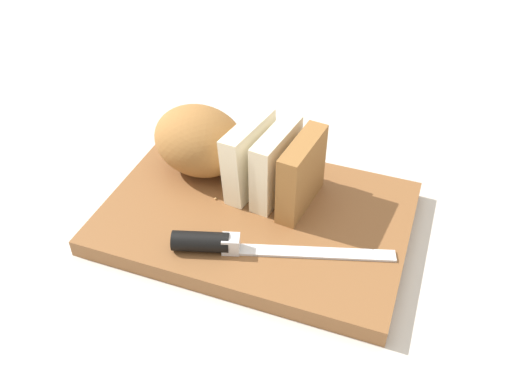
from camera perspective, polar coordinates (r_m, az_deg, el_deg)
ground_plane at (r=0.70m, az=0.00°, el=-3.27°), size 3.00×3.00×0.00m
cutting_board at (r=0.69m, az=0.00°, el=-2.60°), size 0.38×0.27×0.02m
bread_loaf at (r=0.71m, az=-3.01°, el=4.36°), size 0.23×0.12×0.09m
bread_knife at (r=0.63m, az=-3.22°, el=-5.31°), size 0.24×0.10×0.02m
crumb_near_knife at (r=0.70m, az=4.32°, el=-0.85°), size 0.01×0.01×0.01m
crumb_near_loaf at (r=0.65m, az=-3.07°, el=-4.93°), size 0.01×0.01×0.01m
crumb_stray_left at (r=0.70m, az=1.09°, el=-0.68°), size 0.01×0.01×0.01m
crumb_stray_right at (r=0.70m, az=-4.26°, el=-0.83°), size 0.00×0.00×0.00m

